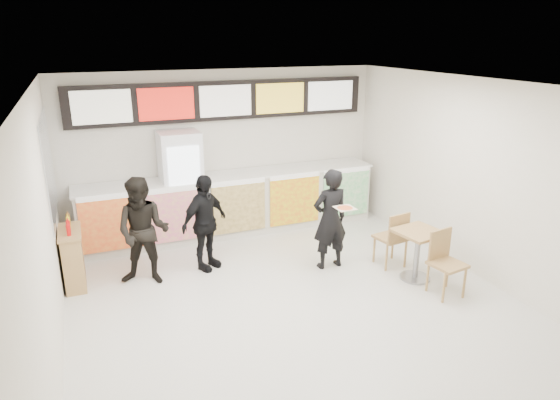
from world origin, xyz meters
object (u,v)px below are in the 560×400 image
customer_left (143,232)px  cafe_table (418,246)px  service_counter (233,204)px  condiment_ledge (73,257)px  drinks_fridge (182,187)px  customer_main (330,219)px  customer_mid (205,223)px

customer_left → cafe_table: customer_left is taller
service_counter → condiment_ledge: bearing=-158.5°
customer_left → condiment_ledge: 1.12m
customer_left → drinks_fridge: bearing=83.0°
service_counter → condiment_ledge: service_counter is taller
drinks_fridge → service_counter: bearing=-1.0°
drinks_fridge → customer_left: bearing=-121.1°
customer_main → customer_mid: (-1.85, 0.69, -0.04)m
customer_main → condiment_ledge: bearing=-15.0°
customer_mid → drinks_fridge: bearing=62.0°
condiment_ledge → customer_left: bearing=-17.9°
cafe_table → condiment_ledge: condiment_ledge is taller
drinks_fridge → customer_main: bearing=-46.1°
service_counter → drinks_fridge: drinks_fridge is taller
service_counter → cafe_table: 3.52m
service_counter → customer_left: size_ratio=3.37×
customer_main → customer_left: 2.86m
service_counter → drinks_fridge: (-0.93, 0.02, 0.43)m
customer_left → condiment_ledge: size_ratio=1.58×
customer_main → customer_left: bearing=-13.2°
cafe_table → condiment_ledge: bearing=151.0°
service_counter → customer_main: (0.99, -1.99, 0.25)m
customer_main → cafe_table: size_ratio=0.99×
condiment_ledge → customer_main: bearing=-13.0°
customer_left → customer_mid: size_ratio=1.06×
customer_mid → cafe_table: size_ratio=0.94×
drinks_fridge → condiment_ledge: (-1.89, -1.13, -0.55)m
cafe_table → service_counter: bearing=116.2°
customer_left → service_counter: bearing=62.5°
service_counter → customer_mid: customer_mid is taller
service_counter → cafe_table: (2.03, -2.88, -0.02)m
drinks_fridge → customer_mid: 1.33m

